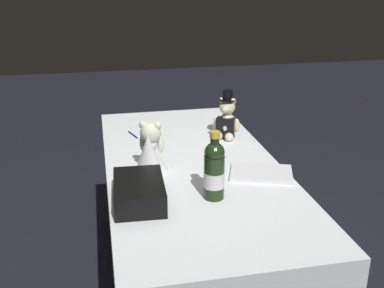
# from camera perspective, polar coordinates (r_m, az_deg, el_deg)

# --- Properties ---
(reception_table) EXTENTS (1.79, 0.83, 0.78)m
(reception_table) POSITION_cam_1_polar(r_m,az_deg,el_deg) (2.44, 0.00, -10.81)
(reception_table) COLOR white
(reception_table) RESTS_ON ground_plane
(teddy_bear_groom) EXTENTS (0.15, 0.14, 0.27)m
(teddy_bear_groom) POSITION_cam_1_polar(r_m,az_deg,el_deg) (2.57, 4.26, 2.93)
(teddy_bear_groom) COLOR beige
(teddy_bear_groom) RESTS_ON reception_table
(teddy_bear_bride) EXTENTS (0.21, 0.17, 0.24)m
(teddy_bear_bride) POSITION_cam_1_polar(r_m,az_deg,el_deg) (2.14, -5.15, -0.80)
(teddy_bear_bride) COLOR white
(teddy_bear_bride) RESTS_ON reception_table
(champagne_bottle) EXTENTS (0.09, 0.09, 0.29)m
(champagne_bottle) POSITION_cam_1_polar(r_m,az_deg,el_deg) (1.88, 2.75, -3.21)
(champagne_bottle) COLOR #1D3015
(champagne_bottle) RESTS_ON reception_table
(signing_pen) EXTENTS (0.12, 0.05, 0.01)m
(signing_pen) POSITION_cam_1_polar(r_m,az_deg,el_deg) (2.65, -7.24, 1.11)
(signing_pen) COLOR navy
(signing_pen) RESTS_ON reception_table
(gift_case_black) EXTENTS (0.32, 0.21, 0.09)m
(gift_case_black) POSITION_cam_1_polar(r_m,az_deg,el_deg) (1.89, -6.54, -5.83)
(gift_case_black) COLOR black
(gift_case_black) RESTS_ON reception_table
(guestbook) EXTENTS (0.27, 0.33, 0.02)m
(guestbook) POSITION_cam_1_polar(r_m,az_deg,el_deg) (2.16, 8.50, -3.54)
(guestbook) COLOR white
(guestbook) RESTS_ON reception_table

